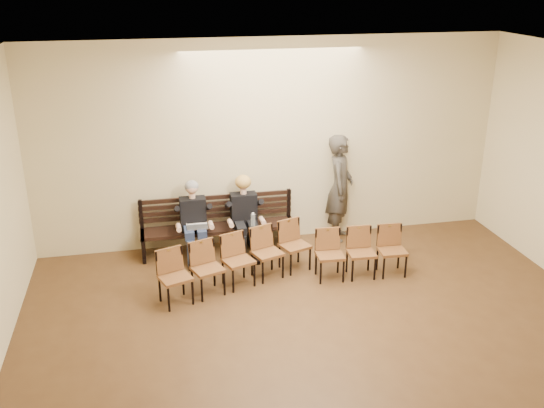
{
  "coord_description": "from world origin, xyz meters",
  "views": [
    {
      "loc": [
        -2.09,
        -4.68,
        4.48
      ],
      "look_at": [
        -0.2,
        4.05,
        1.02
      ],
      "focal_mm": 40.0,
      "sensor_mm": 36.0,
      "label": 1
    }
  ],
  "objects": [
    {
      "name": "chair_row_back",
      "position": [
        1.04,
        3.28,
        0.39
      ],
      "size": [
        1.43,
        0.5,
        0.78
      ],
      "primitive_type": "cube",
      "rotation": [
        0.0,
        0.0,
        -0.06
      ],
      "color": "brown",
      "rests_on": "ground"
    },
    {
      "name": "water_bottle",
      "position": [
        -0.48,
        4.23,
        0.57
      ],
      "size": [
        0.09,
        0.09,
        0.24
      ],
      "primitive_type": "cylinder",
      "rotation": [
        0.0,
        0.0,
        0.23
      ],
      "color": "silver",
      "rests_on": "bench"
    },
    {
      "name": "seated_man",
      "position": [
        -1.41,
        4.53,
        0.63
      ],
      "size": [
        0.52,
        0.72,
        1.26
      ],
      "primitive_type": null,
      "color": "black",
      "rests_on": "ground"
    },
    {
      "name": "passerby",
      "position": [
        1.15,
        4.75,
        1.09
      ],
      "size": [
        0.81,
        0.94,
        2.18
      ],
      "primitive_type": "imported",
      "rotation": [
        0.0,
        0.0,
        1.14
      ],
      "color": "#39352F",
      "rests_on": "ground"
    },
    {
      "name": "bench",
      "position": [
        -0.99,
        4.65,
        0.23
      ],
      "size": [
        2.6,
        0.9,
        0.45
      ],
      "primitive_type": "cube",
      "color": "black",
      "rests_on": "ground"
    },
    {
      "name": "room_walls",
      "position": [
        0.0,
        0.79,
        2.54
      ],
      "size": [
        8.02,
        10.01,
        3.51
      ],
      "color": "beige",
      "rests_on": "ground"
    },
    {
      "name": "seated_woman",
      "position": [
        -0.57,
        4.53,
        0.62
      ],
      "size": [
        0.53,
        0.74,
        1.24
      ],
      "primitive_type": null,
      "color": "black",
      "rests_on": "ground"
    },
    {
      "name": "laptop",
      "position": [
        -1.37,
        4.39,
        0.58
      ],
      "size": [
        0.39,
        0.33,
        0.25
      ],
      "primitive_type": "cube",
      "rotation": [
        0.0,
        0.0,
        -0.2
      ],
      "color": "silver",
      "rests_on": "bench"
    },
    {
      "name": "chair_row_front",
      "position": [
        -0.86,
        3.4,
        0.4
      ],
      "size": [
        2.46,
        1.23,
        0.8
      ],
      "primitive_type": "cube",
      "rotation": [
        0.0,
        0.0,
        0.34
      ],
      "color": "brown",
      "rests_on": "ground"
    },
    {
      "name": "bag",
      "position": [
        -0.27,
        4.75,
        0.15
      ],
      "size": [
        0.41,
        0.29,
        0.3
      ],
      "primitive_type": "cube",
      "rotation": [
        0.0,
        0.0,
        0.04
      ],
      "color": "black",
      "rests_on": "ground"
    }
  ]
}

